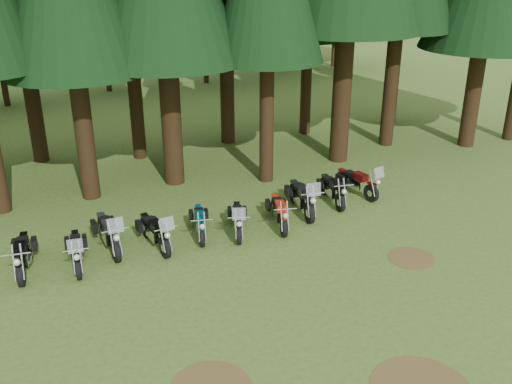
% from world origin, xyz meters
% --- Properties ---
extents(ground, '(120.00, 120.00, 0.00)m').
position_xyz_m(ground, '(0.00, 0.00, 0.00)').
color(ground, '#355519').
rests_on(ground, ground).
extents(decid_4, '(5.93, 5.76, 7.41)m').
position_xyz_m(decid_4, '(1.58, 26.32, 4.37)').
color(decid_4, '#312010').
rests_on(decid_4, ground).
extents(dirt_patch_1, '(1.40, 1.40, 0.01)m').
position_xyz_m(dirt_patch_1, '(4.50, 0.50, 0.01)').
color(dirt_patch_1, '#4C3D1E').
rests_on(dirt_patch_1, ground).
extents(motorcycle_0, '(0.54, 2.31, 0.94)m').
position_xyz_m(motorcycle_0, '(-6.02, 4.85, 0.48)').
color(motorcycle_0, black).
rests_on(motorcycle_0, ground).
extents(motorcycle_1, '(0.57, 2.21, 1.38)m').
position_xyz_m(motorcycle_1, '(-4.58, 4.44, 0.46)').
color(motorcycle_1, black).
rests_on(motorcycle_1, ground).
extents(motorcycle_2, '(0.46, 2.47, 1.56)m').
position_xyz_m(motorcycle_2, '(-3.52, 5.04, 0.52)').
color(motorcycle_2, black).
rests_on(motorcycle_2, ground).
extents(motorcycle_3, '(0.51, 2.31, 1.45)m').
position_xyz_m(motorcycle_3, '(-2.20, 4.57, 0.48)').
color(motorcycle_3, black).
rests_on(motorcycle_3, ground).
extents(motorcycle_4, '(0.72, 2.06, 0.86)m').
position_xyz_m(motorcycle_4, '(-0.66, 4.69, 0.44)').
color(motorcycle_4, black).
rests_on(motorcycle_4, ground).
extents(motorcycle_5, '(1.06, 2.11, 1.37)m').
position_xyz_m(motorcycle_5, '(0.49, 4.29, 0.46)').
color(motorcycle_5, black).
rests_on(motorcycle_5, ground).
extents(motorcycle_6, '(0.80, 2.18, 0.91)m').
position_xyz_m(motorcycle_6, '(1.96, 4.19, 0.47)').
color(motorcycle_6, black).
rests_on(motorcycle_6, ground).
extents(motorcycle_7, '(0.83, 2.51, 1.58)m').
position_xyz_m(motorcycle_7, '(3.16, 4.76, 0.53)').
color(motorcycle_7, black).
rests_on(motorcycle_7, ground).
extents(motorcycle_8, '(0.62, 2.22, 0.91)m').
position_xyz_m(motorcycle_8, '(4.61, 5.03, 0.47)').
color(motorcycle_8, black).
rests_on(motorcycle_8, ground).
extents(motorcycle_9, '(0.60, 2.29, 1.44)m').
position_xyz_m(motorcycle_9, '(5.82, 5.21, 0.48)').
color(motorcycle_9, black).
rests_on(motorcycle_9, ground).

